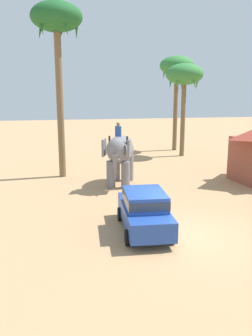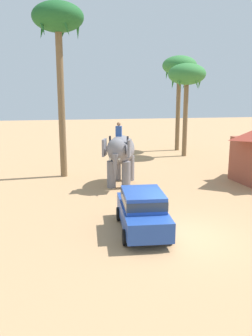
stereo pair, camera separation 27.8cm
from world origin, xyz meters
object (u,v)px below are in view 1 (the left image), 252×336
Objects in this scene: palm_tree_left_of_road at (177,69)px; palm_tree_behind_elephant at (184,77)px; elephant_with_mahout at (120,153)px; car_sedan_foreground at (144,209)px; palm_tree_near_hut at (57,25)px.

palm_tree_behind_elephant is at bearing -97.56° from palm_tree_left_of_road.
elephant_with_mahout is 0.45× the size of palm_tree_left_of_road.
car_sedan_foreground is at bearing -112.75° from palm_tree_left_of_road.
elephant_with_mahout is at bearing -40.57° from palm_tree_near_hut.
palm_tree_near_hut is at bearing 139.43° from elephant_with_mahout.
car_sedan_foreground is 0.53× the size of palm_tree_behind_elephant.
car_sedan_foreground is at bearing -115.47° from palm_tree_behind_elephant.
palm_tree_behind_elephant reaches higher than elephant_with_mahout.
palm_tree_near_hut reaches higher than palm_tree_behind_elephant.
palm_tree_left_of_road reaches higher than car_sedan_foreground.
palm_tree_behind_elephant is 3.30m from palm_tree_left_of_road.
palm_tree_near_hut reaches higher than palm_tree_left_of_road.
palm_tree_near_hut is at bearing 106.48° from car_sedan_foreground.
palm_tree_left_of_road is (11.02, 8.87, -1.92)m from palm_tree_near_hut.
palm_tree_behind_elephant is 0.90× the size of palm_tree_left_of_road.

